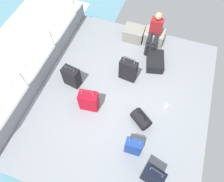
{
  "coord_description": "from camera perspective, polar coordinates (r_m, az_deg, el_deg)",
  "views": [
    {
      "loc": [
        0.65,
        -2.63,
        4.8
      ],
      "look_at": [
        -0.25,
        -0.04,
        0.25
      ],
      "focal_mm": 34.17,
      "sensor_mm": 36.0,
      "label": 1
    }
  ],
  "objects": [
    {
      "name": "suitcase_0",
      "position": [
        6.12,
        11.44,
        7.77
      ],
      "size": [
        0.59,
        0.75,
        0.28
      ],
      "color": "black",
      "rests_on": "ground_plane"
    },
    {
      "name": "suitcase_1",
      "position": [
        5.59,
        -10.74,
        3.8
      ],
      "size": [
        0.46,
        0.32,
        0.68
      ],
      "color": "black",
      "rests_on": "ground_plane"
    },
    {
      "name": "duffel_bag",
      "position": [
        5.11,
        7.74,
        -7.46
      ],
      "size": [
        0.56,
        0.52,
        0.44
      ],
      "color": "black",
      "rests_on": "ground_plane"
    },
    {
      "name": "cargo_crate_1",
      "position": [
        6.64,
        11.16,
        13.98
      ],
      "size": [
        0.6,
        0.47,
        0.42
      ],
      "color": "gray",
      "rests_on": "ground_plane"
    },
    {
      "name": "suitcase_4",
      "position": [
        5.58,
        4.34,
        5.52
      ],
      "size": [
        0.48,
        0.25,
        0.83
      ],
      "color": "black",
      "rests_on": "ground_plane"
    },
    {
      "name": "suitcase_5",
      "position": [
        4.59,
        10.83,
        -21.51
      ],
      "size": [
        0.45,
        0.31,
        0.86
      ],
      "color": "black",
      "rests_on": "ground_plane"
    },
    {
      "name": "suitcase_2",
      "position": [
        5.15,
        -6.24,
        -2.61
      ],
      "size": [
        0.48,
        0.31,
        0.75
      ],
      "color": "#B70C1E",
      "rests_on": "ground_plane"
    },
    {
      "name": "cargo_crate_0",
      "position": [
        6.68,
        5.85,
        15.03
      ],
      "size": [
        0.63,
        0.48,
        0.39
      ],
      "color": "gray",
      "rests_on": "ground_plane"
    },
    {
      "name": "railing_port",
      "position": [
        5.57,
        -19.11,
        8.74
      ],
      "size": [
        0.04,
        4.2,
        1.02
      ],
      "color": "silver",
      "rests_on": "ground_plane"
    },
    {
      "name": "passenger_seated",
      "position": [
        6.25,
        11.37,
        15.35
      ],
      "size": [
        0.34,
        0.66,
        1.12
      ],
      "color": "maroon",
      "rests_on": "ground_plane"
    },
    {
      "name": "suitcase_3",
      "position": [
        4.74,
        5.73,
        -14.57
      ],
      "size": [
        0.36,
        0.2,
        0.78
      ],
      "color": "navy",
      "rests_on": "ground_plane"
    },
    {
      "name": "ground_plane",
      "position": [
        5.54,
        2.57,
        -1.87
      ],
      "size": [
        4.4,
        5.2,
        0.06
      ],
      "primitive_type": "cube",
      "color": "gray"
    },
    {
      "name": "gunwale_port",
      "position": [
        5.98,
        -17.61,
        5.36
      ],
      "size": [
        0.06,
        5.2,
        0.45
      ],
      "primitive_type": "cube",
      "color": "gray",
      "rests_on": "ground_plane"
    },
    {
      "name": "paper_cup",
      "position": [
        5.5,
        14.28,
        -3.96
      ],
      "size": [
        0.08,
        0.08,
        0.1
      ],
      "primitive_type": "cylinder",
      "color": "white",
      "rests_on": "ground_plane"
    },
    {
      "name": "sea_wake",
      "position": [
        7.17,
        -26.22,
        5.35
      ],
      "size": [
        12.0,
        12.0,
        0.01
      ],
      "color": "#598C9E",
      "rests_on": "ground_plane"
    }
  ]
}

